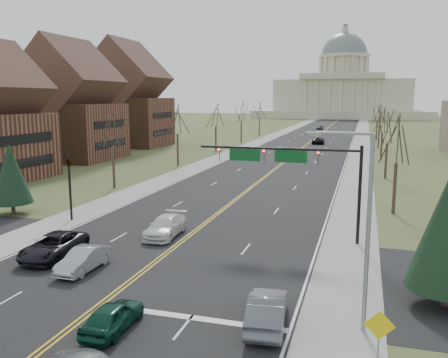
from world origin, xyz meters
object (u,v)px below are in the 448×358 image
Objects in this scene: car_nb_outer_lead at (267,310)px; car_sb_outer_lead at (54,246)px; car_sb_inner_second at (165,226)px; car_far_nb at (318,140)px; warn_sign at (379,332)px; car_far_sb at (320,127)px; car_sb_inner_lead at (83,260)px; signal_left at (69,178)px; signal_mast at (290,163)px; street_light at (363,220)px; car_nb_inner_lead at (113,316)px.

car_nb_outer_lead is 16.45m from car_sb_outer_lead.
car_sb_inner_second is 0.90× the size of car_far_nb.
car_far_sb is (-15.35, 144.38, -1.22)m from warn_sign.
car_nb_outer_lead is 0.91× the size of car_sb_inner_second.
car_sb_inner_lead is 0.76× the size of car_sb_outer_lead.
car_sb_inner_lead is 137.29m from car_far_sb.
signal_left reaches higher than car_far_sb.
car_sb_inner_lead is 0.93× the size of car_far_sb.
signal_mast is 2.16× the size of car_sb_outer_lead.
car_far_nb reaches higher than car_sb_inner_second.
car_sb_inner_lead is (7.93, -10.42, -3.00)m from signal_left.
signal_left is 127.26m from car_far_sb.
signal_left reaches higher than car_sb_inner_second.
car_sb_inner_second is (9.78, -2.13, -2.94)m from signal_left.
signal_left is at bearing 180.00° from signal_mast.
car_sb_inner_second is (-15.22, 15.38, -1.24)m from warn_sign.
signal_left is 1.26× the size of car_nb_outer_lead.
warn_sign is at bearing -70.93° from signal_mast.
car_sb_inner_second is (-9.17, -2.13, -4.99)m from signal_mast.
car_sb_inner_lead is 0.81× the size of car_sb_inner_second.
warn_sign is 0.62× the size of car_far_sb.
warn_sign is 0.49× the size of car_far_nb.
car_nb_outer_lead reaches higher than car_sb_inner_second.
signal_mast reaches higher than warn_sign.
car_nb_outer_lead is 141.52m from car_far_sb.
car_nb_outer_lead is (-4.82, 3.25, -1.22)m from warn_sign.
street_light is at bearing -17.08° from car_sb_outer_lead.
car_nb_outer_lead is at bearing 91.38° from car_far_nb.
car_sb_inner_lead is at bearing -48.66° from car_nb_inner_lead.
car_sb_outer_lead is (-19.59, 4.66, -4.43)m from street_light.
car_far_sb is (1.72, 137.28, 0.08)m from car_sb_inner_lead.
car_sb_inner_lead is at bearing -136.59° from signal_mast.
car_nb_outer_lead is at bearing -160.35° from car_nb_inner_lead.
street_light reaches higher than warn_sign.
car_nb_inner_lead is (-10.73, -3.19, -4.54)m from street_light.
car_far_sb is at bearing 95.93° from street_light.
warn_sign reaches higher than car_sb_inner_second.
car_sb_outer_lead is 135.80m from car_far_sb.
car_sb_outer_lead is at bearing -41.87° from car_nb_inner_lead.
signal_mast is 2.85× the size of car_sb_inner_lead.
signal_left reaches higher than warn_sign.
car_sb_inner_second is at bearing 78.44° from car_sb_inner_lead.
car_nb_inner_lead is (13.51, -16.69, -3.03)m from signal_left.
car_far_sb is at bearing 85.65° from signal_left.
signal_left is at bearing -91.39° from car_far_sb.
car_sb_inner_second is (-14.46, 11.37, -4.45)m from street_light.
car_sb_inner_lead is at bearing -87.76° from car_far_sb.
car_nb_inner_lead is 7.10m from car_nb_outer_lead.
signal_mast is at bearing 10.60° from car_sb_inner_second.
car_sb_outer_lead is 1.07× the size of car_sb_inner_second.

